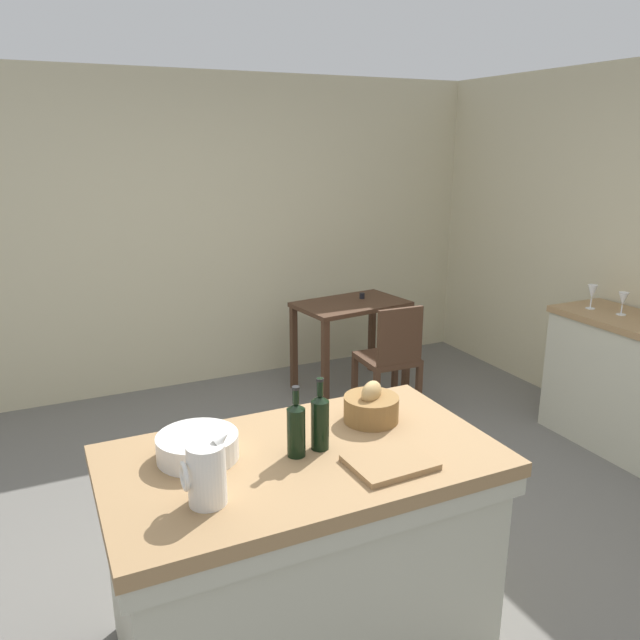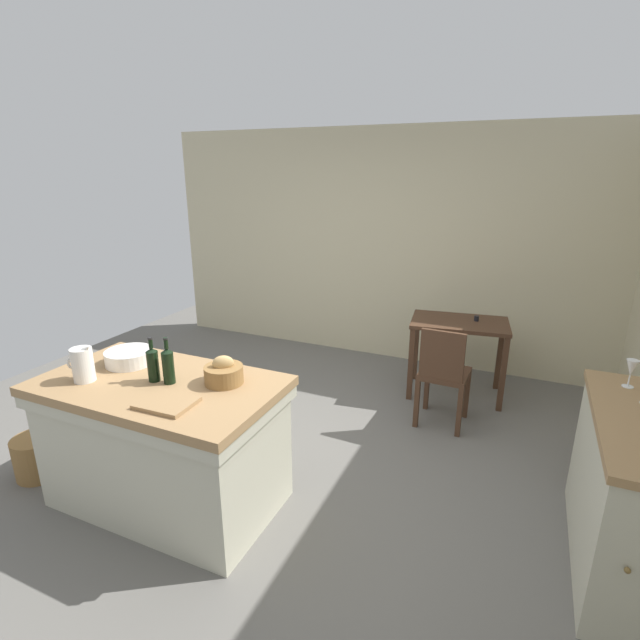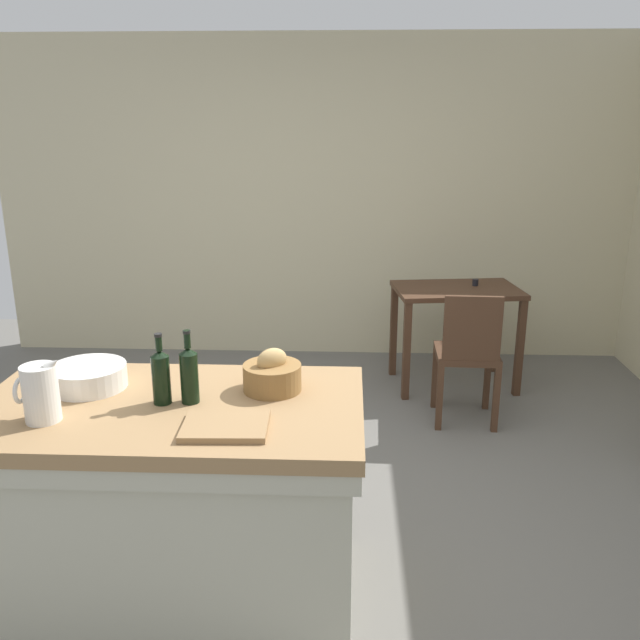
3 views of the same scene
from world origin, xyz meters
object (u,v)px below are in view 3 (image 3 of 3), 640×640
object	(u,v)px
wooden_chair	(468,353)
cutting_board	(226,426)
island_table	(175,493)
bread_basket	(272,375)
pitcher	(40,393)
wash_bowl	(88,377)
wine_bottle_dark	(189,374)
wine_bottle_amber	(161,375)
writing_desk	(456,304)

from	to	relation	value
wooden_chair	cutting_board	xyz separation A→B (m)	(-1.22, -1.97, 0.40)
island_table	bread_basket	xyz separation A→B (m)	(0.39, 0.15, 0.47)
pitcher	wooden_chair	bearing A→B (deg)	45.21
island_table	pitcher	xyz separation A→B (m)	(-0.43, -0.18, 0.52)
wooden_chair	cutting_board	bearing A→B (deg)	-121.78
wash_bowl	wine_bottle_dark	bearing A→B (deg)	-15.91
wooden_chair	cutting_board	world-z (taller)	wooden_chair
wooden_chair	wine_bottle_amber	bearing A→B (deg)	-130.81
writing_desk	wine_bottle_amber	size ratio (longest dim) A/B	3.35
bread_basket	wine_bottle_dark	bearing A→B (deg)	-156.26
cutting_board	pitcher	bearing A→B (deg)	176.40
island_table	pitcher	bearing A→B (deg)	-157.39
bread_basket	writing_desk	bearing A→B (deg)	64.04
pitcher	wine_bottle_amber	xyz separation A→B (m)	(0.40, 0.18, 0.01)
island_table	wash_bowl	size ratio (longest dim) A/B	4.86
wine_bottle_dark	wash_bowl	bearing A→B (deg)	164.09
cutting_board	writing_desk	bearing A→B (deg)	64.95
wooden_chair	wine_bottle_amber	size ratio (longest dim) A/B	3.15
island_table	pitcher	size ratio (longest dim) A/B	5.94
wooden_chair	bread_basket	world-z (taller)	bread_basket
writing_desk	cutting_board	world-z (taller)	cutting_board
wash_bowl	writing_desk	bearing A→B (deg)	50.54
writing_desk	wooden_chair	world-z (taller)	wooden_chair
bread_basket	pitcher	bearing A→B (deg)	-158.22
island_table	writing_desk	xyz separation A→B (m)	(1.50, 2.42, 0.16)
island_table	pitcher	distance (m)	0.69
writing_desk	wooden_chair	size ratio (longest dim) A/B	1.06
island_table	bread_basket	bearing A→B (deg)	20.88
pitcher	bread_basket	bearing A→B (deg)	21.78
wine_bottle_dark	cutting_board	bearing A→B (deg)	-52.26
writing_desk	wooden_chair	distance (m)	0.69
island_table	wooden_chair	xyz separation A→B (m)	(1.48, 1.75, 0.02)
island_table	wooden_chair	bearing A→B (deg)	49.64
wooden_chair	bread_basket	distance (m)	1.98
cutting_board	wooden_chair	bearing A→B (deg)	58.22
writing_desk	bread_basket	bearing A→B (deg)	-115.96
writing_desk	wine_bottle_dark	bearing A→B (deg)	-120.46
writing_desk	cutting_board	distance (m)	2.93
writing_desk	pitcher	bearing A→B (deg)	-126.53
pitcher	bread_basket	size ratio (longest dim) A/B	1.07
writing_desk	wash_bowl	xyz separation A→B (m)	(-1.88, -2.28, 0.29)
wooden_chair	wash_bowl	size ratio (longest dim) A/B	2.88
wine_bottle_amber	wash_bowl	bearing A→B (deg)	157.53
wash_bowl	bread_basket	size ratio (longest dim) A/B	1.31
wash_bowl	bread_basket	xyz separation A→B (m)	(0.77, 0.01, 0.02)
writing_desk	wash_bowl	world-z (taller)	wash_bowl
writing_desk	wash_bowl	bearing A→B (deg)	-129.46
island_table	wine_bottle_dark	world-z (taller)	wine_bottle_dark
bread_basket	wine_bottle_amber	world-z (taller)	wine_bottle_amber
writing_desk	island_table	bearing A→B (deg)	-121.77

